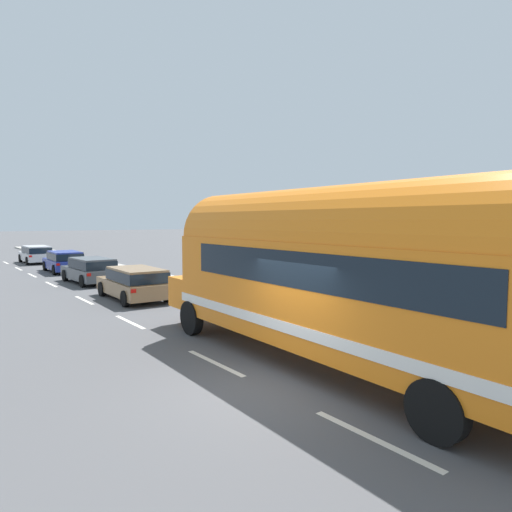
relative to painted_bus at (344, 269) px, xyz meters
name	(u,v)px	position (x,y,z in m)	size (l,w,h in m)	color
ground_plane	(268,388)	(-1.91, 0.26, -2.30)	(300.00, 300.00, 0.00)	#4C4C4F
lane_markings	(142,293)	(0.81, 13.21, -2.30)	(3.99, 80.00, 0.01)	silver
sidewalk_slab	(219,295)	(3.22, 10.26, -2.23)	(2.52, 90.00, 0.15)	#ADA89E
painted_bus	(344,269)	(0.00, 0.00, 0.00)	(2.83, 12.57, 4.12)	orange
car_lead	(135,281)	(-0.14, 11.61, -1.52)	(2.04, 4.53, 1.37)	olive
car_second	(91,269)	(-0.08, 17.90, -1.52)	(2.01, 4.47, 1.37)	#474C51
car_third	(64,260)	(0.13, 24.25, -1.52)	(2.01, 4.50, 1.37)	navy
car_fourth	(36,253)	(-0.04, 32.10, -1.51)	(1.88, 4.40, 1.37)	silver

